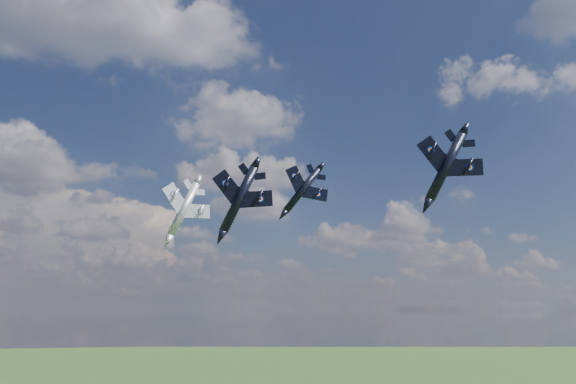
{
  "coord_description": "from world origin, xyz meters",
  "views": [
    {
      "loc": [
        -17.57,
        -69.54,
        64.27
      ],
      "look_at": [
        2.66,
        16.14,
        82.82
      ],
      "focal_mm": 35.0,
      "sensor_mm": 36.0,
      "label": 1
    }
  ],
  "objects": [
    {
      "name": "jet_right_navy",
      "position": [
        20.24,
        -2.76,
        83.31
      ],
      "size": [
        14.78,
        16.84,
        7.3
      ],
      "primitive_type": null,
      "rotation": [
        0.0,
        0.49,
        -0.39
      ],
      "color": "black"
    },
    {
      "name": "jet_left_silver",
      "position": [
        -13.55,
        20.18,
        80.03
      ],
      "size": [
        14.02,
        16.05,
        6.56
      ],
      "primitive_type": null,
      "rotation": [
        0.0,
        0.44,
        0.37
      ],
      "color": "#B4B9C0"
    },
    {
      "name": "jet_lead_navy",
      "position": [
        -5.45,
        14.56,
        81.04
      ],
      "size": [
        14.66,
        17.43,
        7.33
      ],
      "primitive_type": null,
      "rotation": [
        0.0,
        0.43,
        -0.27
      ],
      "color": "black"
    },
    {
      "name": "jet_high_navy",
      "position": [
        9.38,
        32.59,
        86.9
      ],
      "size": [
        11.59,
        15.48,
        8.68
      ],
      "primitive_type": null,
      "rotation": [
        0.0,
        0.65,
        -0.11
      ],
      "color": "black"
    }
  ]
}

